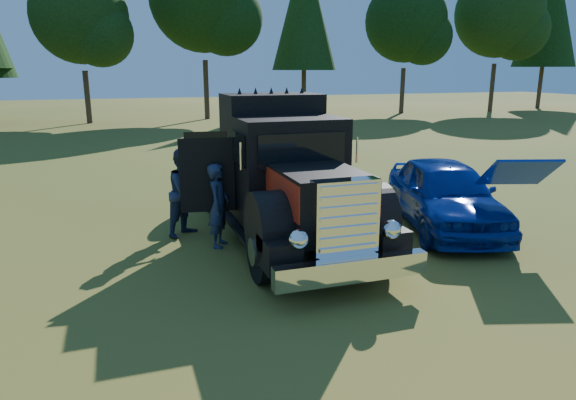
# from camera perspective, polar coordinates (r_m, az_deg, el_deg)

# --- Properties ---
(ground) EXTENTS (120.00, 120.00, 0.00)m
(ground) POSITION_cam_1_polar(r_m,az_deg,el_deg) (8.61, -1.05, -9.77)
(ground) COLOR #324E17
(ground) RESTS_ON ground
(diamond_t_truck) EXTENTS (3.37, 7.16, 3.00)m
(diamond_t_truck) POSITION_cam_1_polar(r_m,az_deg,el_deg) (10.68, -0.49, 2.26)
(diamond_t_truck) COLOR black
(diamond_t_truck) RESTS_ON ground
(hotrod_coupe) EXTENTS (3.07, 4.91, 1.89)m
(hotrod_coupe) POSITION_cam_1_polar(r_m,az_deg,el_deg) (12.11, 17.04, 0.67)
(hotrod_coupe) COLOR #0E08AF
(hotrod_coupe) RESTS_ON ground
(spectator_near) EXTENTS (0.64, 0.74, 1.71)m
(spectator_near) POSITION_cam_1_polar(r_m,az_deg,el_deg) (10.40, -7.71, -0.63)
(spectator_near) COLOR #1C2842
(spectator_near) RESTS_ON ground
(spectator_far) EXTENTS (1.16, 1.15, 1.89)m
(spectator_far) POSITION_cam_1_polar(r_m,az_deg,el_deg) (11.24, -11.31, 0.84)
(spectator_far) COLOR #1D1F45
(spectator_far) RESTS_ON ground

